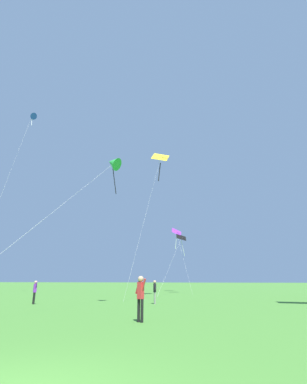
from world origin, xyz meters
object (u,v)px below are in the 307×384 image
Objects in this scene: kite_black_large at (181,241)px; kite_purple_streamer at (177,235)px; person_child_small at (141,294)px; kite_green_small at (113,163)px; person_with_spool at (155,290)px; person_near_tree at (35,290)px; kite_blue_delta at (32,116)px; kite_yellow_diamond at (160,163)px.

kite_purple_streamer is (-1.32, 4.93, 1.55)m from kite_black_large.
kite_green_small is at bearing 122.08° from person_child_small.
kite_purple_streamer is 23.06m from person_with_spool.
kite_purple_streamer is 6.03× the size of person_near_tree.
kite_blue_delta reaches higher than kite_purple_streamer.
person_with_spool reaches higher than person_near_tree.
person_with_spool is (1.33, -8.26, -13.29)m from kite_yellow_diamond.
person_near_tree is at bearing -165.92° from person_with_spool.
kite_black_large is 0.79× the size of kite_green_small.
kite_purple_streamer is at bearing 95.75° from person_child_small.
person_with_spool is at bearing 99.35° from person_child_small.
kite_blue_delta is at bearing 140.21° from person_child_small.
kite_blue_delta is 35.77m from person_child_small.
kite_purple_streamer is (-0.32, 13.61, -6.15)m from kite_yellow_diamond.
kite_purple_streamer is (18.21, 12.76, -15.59)m from kite_blue_delta.
person_child_small is (9.53, -6.58, 0.12)m from person_near_tree.
kite_blue_delta is 24.42m from kite_green_small.
person_child_small reaches higher than person_with_spool.
kite_green_small reaches higher than kite_purple_streamer.
kite_blue_delta reaches higher than kite_green_small.
kite_black_large is at bearing 21.84° from kite_blue_delta.
kite_yellow_diamond is 0.65× the size of kite_blue_delta.
kite_yellow_diamond is 15.70m from person_with_spool.
kite_yellow_diamond is 14.94m from kite_purple_streamer.
kite_black_large is 5.33m from kite_purple_streamer.
kite_purple_streamer is 5.35× the size of person_child_small.
kite_yellow_diamond is 11.04m from kite_green_small.
person_child_small is at bearing -57.92° from kite_green_small.
person_child_small is (2.75, -16.87, -13.19)m from kite_yellow_diamond.
person_with_spool is (1.65, -21.87, -7.15)m from kite_purple_streamer.
person_with_spool is at bearing -88.87° from kite_black_large.
kite_blue_delta is at bearing 177.38° from kite_yellow_diamond.
kite_black_large is at bearing 82.47° from kite_green_small.
kite_yellow_diamond is 10.21× the size of person_near_tree.
kite_yellow_diamond is 11.64m from kite_black_large.
person_with_spool is (2.82, 1.86, -9.12)m from kite_green_small.
person_child_small reaches higher than person_near_tree.
kite_yellow_diamond reaches higher than person_with_spool.
kite_black_large is 21.26m from person_near_tree.
kite_black_large is at bearing -75.03° from kite_purple_streamer.
kite_yellow_diamond is 1.70× the size of kite_black_large.
kite_green_small is 9.72m from person_with_spool.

